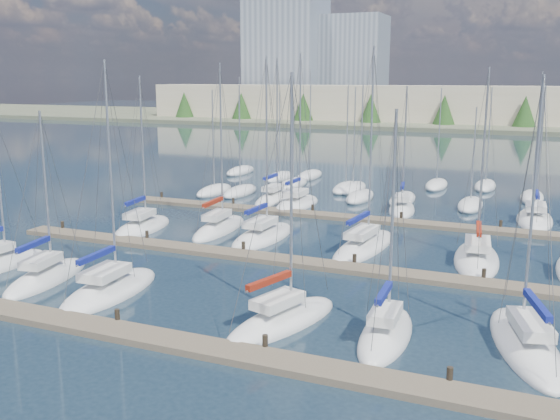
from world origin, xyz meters
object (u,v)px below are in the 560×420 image
at_px(sailboat_b, 46,278).
at_px(sailboat_i, 219,228).
at_px(sailboat_l, 476,259).
at_px(sailboat_f, 526,345).
at_px(sailboat_k, 364,246).
at_px(sailboat_p, 402,209).
at_px(sailboat_h, 142,227).
at_px(sailboat_o, 297,204).
at_px(sailboat_c, 110,290).
at_px(sailboat_j, 263,236).
at_px(sailboat_e, 386,334).
at_px(sailboat_d, 283,321).
at_px(sailboat_n, 275,198).
at_px(sailboat_q, 535,219).

bearing_deg(sailboat_b, sailboat_i, 67.06).
distance_m(sailboat_i, sailboat_l, 19.93).
relative_size(sailboat_f, sailboat_k, 0.87).
xyz_separation_m(sailboat_b, sailboat_p, (15.47, 28.26, 0.01)).
xyz_separation_m(sailboat_h, sailboat_o, (8.03, 13.66, 0.01)).
height_order(sailboat_i, sailboat_h, sailboat_i).
bearing_deg(sailboat_c, sailboat_k, 50.61).
bearing_deg(sailboat_j, sailboat_e, -46.76).
distance_m(sailboat_b, sailboat_p, 32.22).
relative_size(sailboat_j, sailboat_c, 1.04).
relative_size(sailboat_f, sailboat_b, 1.19).
height_order(sailboat_d, sailboat_o, sailboat_o).
bearing_deg(sailboat_c, sailboat_o, 85.20).
relative_size(sailboat_n, sailboat_e, 1.28).
height_order(sailboat_i, sailboat_n, sailboat_n).
bearing_deg(sailboat_j, sailboat_l, 1.63).
relative_size(sailboat_f, sailboat_e, 1.13).
bearing_deg(sailboat_k, sailboat_e, -65.68).
relative_size(sailboat_i, sailboat_h, 1.08).
bearing_deg(sailboat_n, sailboat_d, -66.64).
height_order(sailboat_d, sailboat_c, sailboat_c).
bearing_deg(sailboat_h, sailboat_b, -87.10).
xyz_separation_m(sailboat_j, sailboat_b, (-7.87, -14.25, -0.00)).
bearing_deg(sailboat_h, sailboat_p, 33.45).
distance_m(sailboat_d, sailboat_q, 31.27).
relative_size(sailboat_b, sailboat_i, 0.78).
xyz_separation_m(sailboat_k, sailboat_o, (-10.01, 12.35, 0.01)).
height_order(sailboat_o, sailboat_l, sailboat_o).
distance_m(sailboat_e, sailboat_o, 31.03).
bearing_deg(sailboat_i, sailboat_b, -107.31).
height_order(sailboat_k, sailboat_e, sailboat_k).
bearing_deg(sailboat_q, sailboat_p, 178.98).
relative_size(sailboat_q, sailboat_o, 0.81).
xyz_separation_m(sailboat_k, sailboat_e, (5.14, -14.73, 0.00)).
bearing_deg(sailboat_f, sailboat_i, 132.59).
xyz_separation_m(sailboat_f, sailboat_q, (-0.21, 27.59, -0.01)).
xyz_separation_m(sailboat_j, sailboat_e, (13.02, -14.59, 0.01)).
distance_m(sailboat_n, sailboat_k, 19.24).
bearing_deg(sailboat_q, sailboat_h, -154.63).
relative_size(sailboat_k, sailboat_e, 1.30).
bearing_deg(sailboat_i, sailboat_o, 75.32).
relative_size(sailboat_j, sailboat_q, 1.18).
relative_size(sailboat_b, sailboat_e, 0.95).
height_order(sailboat_e, sailboat_l, sailboat_l).
xyz_separation_m(sailboat_o, sailboat_l, (17.75, -12.46, -0.02)).
distance_m(sailboat_q, sailboat_p, 11.30).
bearing_deg(sailboat_h, sailboat_k, -2.90).
bearing_deg(sailboat_b, sailboat_j, 51.38).
distance_m(sailboat_c, sailboat_p, 30.45).
distance_m(sailboat_i, sailboat_k, 12.19).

